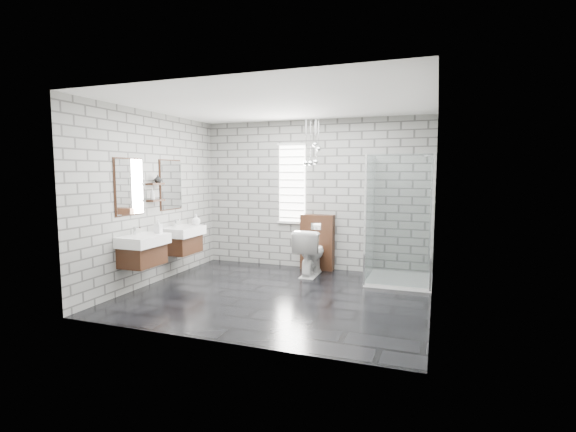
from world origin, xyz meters
The scene contains 20 objects.
floor centered at (0.00, 0.00, -0.01)m, with size 4.20×3.60×0.02m, color black.
ceiling centered at (0.00, 0.00, 2.71)m, with size 4.20×3.60×0.02m, color white.
wall_back centered at (0.00, 1.81, 1.35)m, with size 4.20×0.02×2.70m, color gray.
wall_front centered at (0.00, -1.81, 1.35)m, with size 4.20×0.02×2.70m, color gray.
wall_left centered at (-2.11, 0.00, 1.35)m, with size 0.02×3.60×2.70m, color gray.
wall_right centered at (2.11, 0.00, 1.35)m, with size 0.02×3.60×2.70m, color gray.
vanity_left centered at (-1.91, -0.58, 0.76)m, with size 0.47×0.70×1.57m.
vanity_right centered at (-1.91, 0.43, 0.76)m, with size 0.47×0.70×1.57m.
shelf_lower centered at (-2.03, -0.05, 1.32)m, with size 0.14×0.30×0.03m, color #3D2112.
shelf_upper centered at (-2.03, -0.05, 1.58)m, with size 0.14×0.30×0.03m, color #3D2112.
window centered at (-0.40, 1.78, 1.55)m, with size 0.56×0.05×1.48m.
cistern_panel centered at (0.11, 1.70, 0.50)m, with size 0.60×0.20×1.00m, color #3D2112.
flush_plate centered at (0.11, 1.60, 0.80)m, with size 0.18×0.01×0.12m, color silver.
shower_enclosure centered at (1.50, 1.18, 0.50)m, with size 1.00×1.00×2.03m.
pendant_cluster centered at (0.12, 1.38, 2.04)m, with size 0.27×0.26×0.83m.
toilet centered at (0.11, 1.25, 0.40)m, with size 0.45×0.78×0.80m, color white.
soap_bottle_a centered at (-1.80, -0.31, 0.95)m, with size 0.09×0.10×0.21m, color #B2B2B2.
soap_bottle_b centered at (-1.79, 0.71, 0.94)m, with size 0.15×0.15×0.19m, color #B2B2B2.
soap_bottle_c centered at (-2.02, -0.14, 1.43)m, with size 0.07×0.07×0.18m, color #B2B2B2.
vase centered at (-2.02, 0.00, 1.66)m, with size 0.12×0.12×0.12m, color #B2B2B2.
Camera 1 is at (2.13, -5.49, 1.76)m, focal length 26.00 mm.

